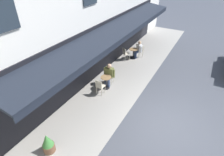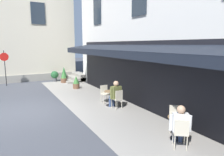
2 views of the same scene
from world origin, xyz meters
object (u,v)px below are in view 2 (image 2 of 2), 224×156
Objects in this scene: cafe_chair_cream_corner_right at (175,116)px; seated_patron_in_olive at (115,93)px; potted_plant_entrance_right at (64,77)px; potted_plant_mid_terrace at (64,74)px; cafe_chair_cream_facing_street at (118,98)px; cafe_table_mid_terrace at (177,125)px; potted_plant_by_steps at (55,75)px; cafe_chair_cream_kerbside at (105,92)px; potted_plant_under_sign at (76,82)px; cafe_chair_cream_corner_left at (181,131)px; seated_companion_in_white at (180,124)px; no_parking_sign at (5,62)px; cafe_table_near_entrance at (110,96)px.

seated_patron_in_olive is (3.33, 0.54, 0.16)m from cafe_chair_cream_corner_right.
potted_plant_mid_terrace is (0.92, -0.28, 0.12)m from potted_plant_entrance_right.
cafe_chair_cream_facing_street is 3.60m from cafe_table_mid_terrace.
potted_plant_by_steps is at bearing 30.70° from potted_plant_entrance_right.
potted_plant_under_sign is at bearing 3.17° from cafe_chair_cream_kerbside.
cafe_table_mid_terrace is at bearing -36.57° from cafe_chair_cream_corner_left.
potted_plant_entrance_right is at bearing -149.30° from potted_plant_by_steps.
cafe_table_mid_terrace is at bearing -175.07° from potted_plant_by_steps.
seated_companion_in_white reaches higher than potted_plant_entrance_right.
potted_plant_mid_terrace is at bearing 1.23° from cafe_table_mid_terrace.
no_parking_sign reaches higher than potted_plant_under_sign.
cafe_table_mid_terrace is (-3.60, -0.10, -0.06)m from cafe_chair_cream_facing_street.
seated_patron_in_olive reaches higher than cafe_table_mid_terrace.
cafe_table_near_entrance is 8.16m from potted_plant_by_steps.
potted_plant_by_steps is (8.52, 0.93, -0.21)m from seated_patron_in_olive.
cafe_table_mid_terrace is at bearing -159.11° from no_parking_sign.
cafe_table_mid_terrace is at bearing -177.49° from potted_plant_under_sign.
potted_plant_under_sign is (9.19, 0.14, -0.26)m from seated_companion_in_white.
potted_plant_entrance_right is at bearing 162.99° from potted_plant_mid_terrace.
seated_companion_in_white reaches higher than cafe_chair_cream_kerbside.
cafe_chair_cream_kerbside reaches higher than potted_plant_by_steps.
potted_plant_mid_terrace reaches higher than cafe_chair_cream_corner_left.
cafe_chair_cream_corner_right is (0.99, -0.79, 0.00)m from cafe_chair_cream_corner_left.
cafe_table_mid_terrace is 0.82× the size of cafe_chair_cream_corner_right.
cafe_chair_cream_kerbside is at bearing -2.24° from cafe_chair_cream_corner_left.
cafe_chair_cream_corner_right reaches higher than potted_plant_by_steps.
cafe_chair_cream_kerbside is (0.63, -0.02, 0.06)m from cafe_table_near_entrance.
cafe_table_near_entrance is 4.74m from cafe_chair_cream_corner_left.
cafe_chair_cream_facing_street is 0.78× the size of potted_plant_mid_terrace.
potted_plant_by_steps is at bearing 11.00° from potted_plant_under_sign.
cafe_chair_cream_kerbside is 0.35× the size of no_parking_sign.
cafe_chair_cream_facing_street is 0.99× the size of potted_plant_entrance_right.
potted_plant_entrance_right is 1.01m from potted_plant_by_steps.
seated_patron_in_olive is 9.54m from no_parking_sign.
potted_plant_mid_terrace is (7.53, 0.10, 0.02)m from cafe_chair_cream_kerbside.
cafe_table_mid_terrace is at bearing -178.03° from cafe_chair_cream_kerbside.
potted_plant_by_steps is at bearing 7.10° from cafe_chair_cream_corner_right.
seated_patron_in_olive is at bearing -176.88° from potted_plant_entrance_right.
no_parking_sign reaches higher than potted_plant_by_steps.
seated_companion_in_white is (-4.56, 0.06, 0.20)m from cafe_table_near_entrance.
potted_plant_under_sign is at bearing 5.46° from cafe_chair_cream_corner_right.
potted_plant_under_sign is at bearing -169.00° from potted_plant_by_steps.
seated_companion_in_white is (0.17, -0.13, 0.14)m from cafe_chair_cream_corner_left.
potted_plant_by_steps is (8.11, 0.88, 0.01)m from cafe_table_near_entrance.
seated_companion_in_white is at bearing -179.13° from potted_plant_under_sign.
cafe_chair_cream_facing_street is 8.79m from potted_plant_by_steps.
potted_plant_entrance_right is at bearing 3.51° from potted_plant_under_sign.
cafe_table_mid_terrace is 12.38m from potted_plant_by_steps.
cafe_table_near_entrance is 0.87× the size of potted_plant_by_steps.
potted_plant_under_sign is at bearing 3.11° from cafe_chair_cream_facing_street.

